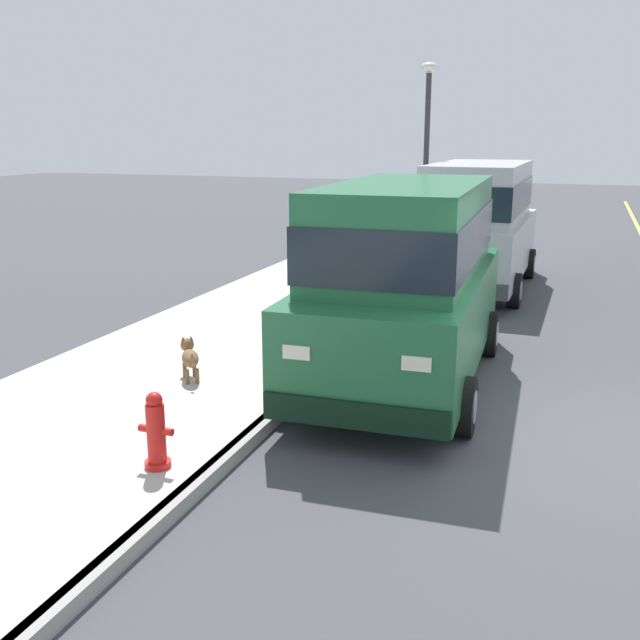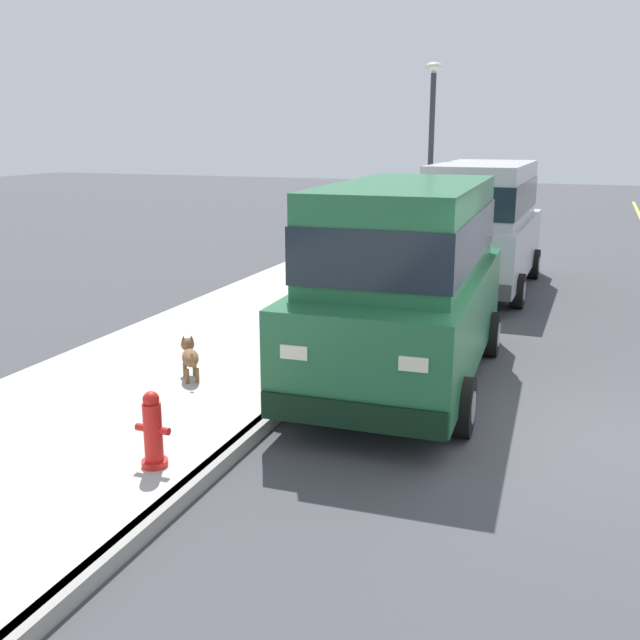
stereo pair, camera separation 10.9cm
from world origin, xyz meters
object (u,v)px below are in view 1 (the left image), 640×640
car_green_van (405,275)px  fire_hydrant (156,433)px  car_silver_van (478,220)px  dog_brown (190,356)px  street_lamp (427,141)px

car_green_van → fire_hydrant: (-1.46, -3.46, -0.92)m
car_silver_van → fire_hydrant: size_ratio=6.79×
car_silver_van → dog_brown: (-2.44, -7.32, -0.97)m
dog_brown → fire_hydrant: bearing=-67.2°
fire_hydrant → street_lamp: bearing=89.5°
car_silver_van → fire_hydrant: (-1.49, -9.60, -0.92)m
car_silver_van → street_lamp: 2.49m
fire_hydrant → street_lamp: 11.28m
car_green_van → fire_hydrant: bearing=-112.8°
car_green_van → dog_brown: size_ratio=7.77×
car_silver_van → street_lamp: bearing=134.4°
fire_hydrant → street_lamp: (0.10, 11.02, 2.43)m
dog_brown → fire_hydrant: 2.47m
car_green_van → car_silver_van: (0.03, 6.14, 0.00)m
car_silver_van → car_green_van: bearing=-90.3°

